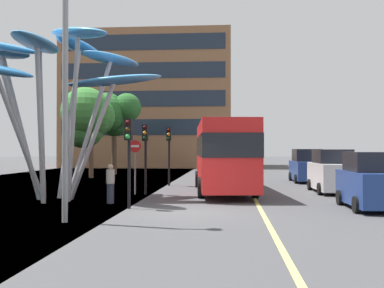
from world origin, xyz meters
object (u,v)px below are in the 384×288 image
(car_parked_mid, at_px, (332,172))
(no_entry_sign, at_px, (135,158))
(red_bus, at_px, (223,152))
(street_lamp, at_px, (74,64))
(car_parked_far, at_px, (307,167))
(traffic_light_kerb_near, at_px, (129,144))
(traffic_light_kerb_far, at_px, (145,144))
(car_parked_near, at_px, (371,182))
(leaf_sculpture, at_px, (51,64))
(pedestrian, at_px, (110,184))
(traffic_light_island_mid, at_px, (169,144))

(car_parked_mid, xyz_separation_m, no_entry_sign, (-9.94, -1.84, 0.74))
(red_bus, xyz_separation_m, street_lamp, (-4.48, -10.22, 2.81))
(car_parked_far, xyz_separation_m, no_entry_sign, (-9.90, -9.30, 0.74))
(traffic_light_kerb_near, xyz_separation_m, traffic_light_kerb_far, (-0.33, 5.32, 0.05))
(traffic_light_kerb_far, distance_m, car_parked_near, 10.59)
(leaf_sculpture, height_order, traffic_light_kerb_far, leaf_sculpture)
(leaf_sculpture, relative_size, street_lamp, 1.19)
(red_bus, height_order, traffic_light_kerb_far, red_bus)
(traffic_light_kerb_far, distance_m, car_parked_far, 13.33)
(pedestrian, bearing_deg, traffic_light_island_mid, 82.25)
(traffic_light_kerb_near, relative_size, pedestrian, 2.08)
(pedestrian, bearing_deg, traffic_light_kerb_far, 78.01)
(red_bus, height_order, street_lamp, street_lamp)
(red_bus, bearing_deg, leaf_sculpture, -150.87)
(traffic_light_island_mid, height_order, car_parked_far, traffic_light_island_mid)
(street_lamp, relative_size, no_entry_sign, 2.87)
(traffic_light_kerb_near, bearing_deg, traffic_light_kerb_far, 93.59)
(traffic_light_kerb_near, relative_size, car_parked_near, 0.87)
(street_lamp, distance_m, no_entry_sign, 9.16)
(traffic_light_kerb_far, distance_m, no_entry_sign, 0.89)
(traffic_light_island_mid, height_order, car_parked_mid, traffic_light_island_mid)
(no_entry_sign, bearing_deg, traffic_light_kerb_near, -81.03)
(red_bus, relative_size, car_parked_mid, 2.38)
(car_parked_far, bearing_deg, traffic_light_island_mid, -156.46)
(red_bus, height_order, traffic_light_island_mid, red_bus)
(traffic_light_kerb_far, relative_size, street_lamp, 0.45)
(traffic_light_island_mid, relative_size, car_parked_far, 0.81)
(traffic_light_kerb_far, height_order, traffic_light_island_mid, traffic_light_island_mid)
(red_bus, height_order, leaf_sculpture, leaf_sculpture)
(pedestrian, relative_size, no_entry_sign, 0.60)
(car_parked_near, height_order, no_entry_sign, no_entry_sign)
(car_parked_mid, height_order, car_parked_far, car_parked_far)
(leaf_sculpture, xyz_separation_m, no_entry_sign, (3.26, 2.62, -4.22))
(car_parked_near, bearing_deg, leaf_sculpture, 171.05)
(no_entry_sign, bearing_deg, street_lamp, -91.00)
(red_bus, distance_m, traffic_light_kerb_near, 7.82)
(car_parked_mid, height_order, no_entry_sign, no_entry_sign)
(traffic_light_island_mid, bearing_deg, street_lamp, -94.61)
(traffic_light_kerb_near, xyz_separation_m, street_lamp, (-1.00, -3.23, 2.43))
(traffic_light_kerb_far, height_order, car_parked_mid, traffic_light_kerb_far)
(street_lamp, bearing_deg, traffic_light_kerb_near, 72.79)
(car_parked_mid, distance_m, street_lamp, 15.03)
(leaf_sculpture, xyz_separation_m, car_parked_mid, (13.21, 4.47, -4.96))
(traffic_light_kerb_near, relative_size, no_entry_sign, 1.26)
(leaf_sculpture, distance_m, car_parked_far, 18.44)
(red_bus, height_order, no_entry_sign, red_bus)
(pedestrian, bearing_deg, car_parked_mid, 28.71)
(car_parked_far, bearing_deg, car_parked_mid, -89.69)
(leaf_sculpture, xyz_separation_m, traffic_light_kerb_near, (4.12, -2.76, -3.56))
(traffic_light_kerb_far, xyz_separation_m, pedestrian, (-0.78, -3.68, -1.69))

